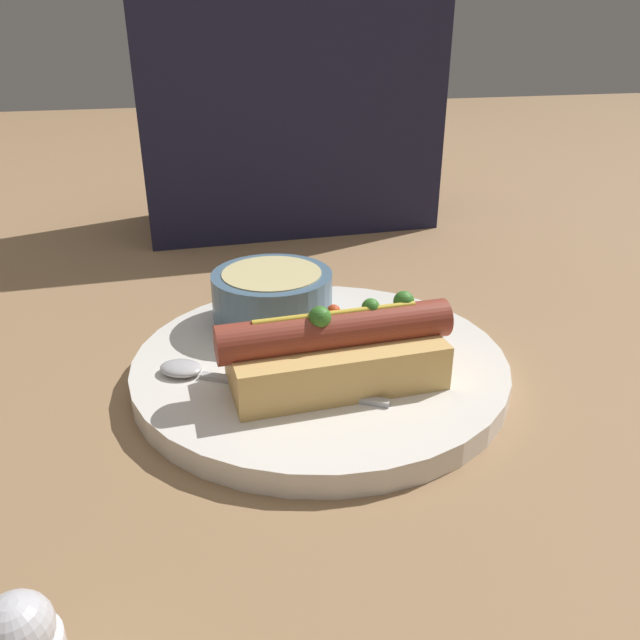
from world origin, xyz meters
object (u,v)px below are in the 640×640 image
soup_bowl (272,295)px  spoon (218,376)px  hot_dog (342,351)px  seated_diner (285,91)px

soup_bowl → spoon: (-0.06, -0.09, -0.02)m
hot_dog → spoon: size_ratio=1.08×
hot_dog → spoon: (-0.09, 0.02, -0.02)m
hot_dog → seated_diner: bearing=81.3°
hot_dog → soup_bowl: hot_dog is taller
spoon → seated_diner: bearing=-77.5°
hot_dog → seated_diner: 0.51m
soup_bowl → seated_diner: bearing=75.3°
soup_bowl → spoon: bearing=-123.6°
soup_bowl → spoon: 0.11m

